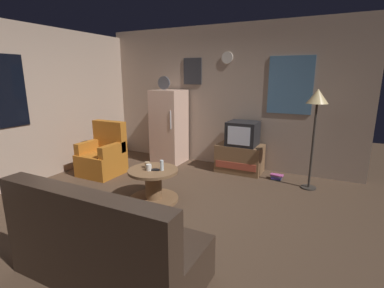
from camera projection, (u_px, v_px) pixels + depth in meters
ground_plane at (157, 212)px, 3.83m from camera, size 12.00×12.00×0.00m
wall_with_art at (224, 97)px, 5.64m from camera, size 5.20×0.12×2.73m
wall_left_with_window at (23, 106)px, 4.63m from camera, size 0.12×5.20×2.60m
fridge at (169, 127)px, 5.88m from camera, size 0.60×0.62×1.77m
tv_stand at (240, 158)px, 5.38m from camera, size 0.84×0.53×0.52m
crt_tv at (243, 133)px, 5.25m from camera, size 0.54×0.51×0.44m
standing_lamp at (317, 104)px, 4.32m from camera, size 0.32×0.32×1.59m
coffee_table at (153, 185)px, 4.13m from camera, size 0.72×0.72×0.47m
wine_glass at (162, 165)px, 4.02m from camera, size 0.05×0.05×0.15m
mug_ceramic_white at (149, 167)px, 4.02m from camera, size 0.08×0.08×0.09m
mug_ceramic_tan at (147, 165)px, 4.13m from camera, size 0.08×0.08×0.09m
remote_control at (154, 170)px, 4.03m from camera, size 0.16×0.10×0.02m
armchair at (103, 156)px, 5.25m from camera, size 0.68×0.68×0.96m
couch at (106, 247)px, 2.51m from camera, size 1.70×0.80×0.92m
book_stack at (277, 177)px, 5.01m from camera, size 0.22×0.16×0.09m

